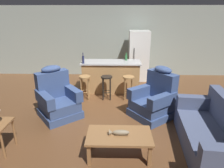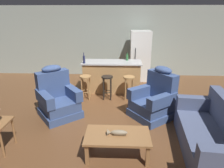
# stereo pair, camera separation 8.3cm
# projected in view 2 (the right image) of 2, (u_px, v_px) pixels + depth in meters

# --- Properties ---
(ground_plane) EXTENTS (12.00, 12.00, 0.00)m
(ground_plane) POSITION_uv_depth(u_px,v_px,m) (109.00, 110.00, 5.11)
(ground_plane) COLOR brown
(back_wall) EXTENTS (12.00, 0.05, 2.60)m
(back_wall) POSITION_uv_depth(u_px,v_px,m) (114.00, 42.00, 7.60)
(back_wall) COLOR #939E93
(back_wall) RESTS_ON ground_plane
(coffee_table) EXTENTS (1.10, 0.60, 0.42)m
(coffee_table) POSITION_uv_depth(u_px,v_px,m) (117.00, 137.00, 3.38)
(coffee_table) COLOR olive
(coffee_table) RESTS_ON ground_plane
(fish_figurine) EXTENTS (0.34, 0.10, 0.10)m
(fish_figurine) POSITION_uv_depth(u_px,v_px,m) (117.00, 133.00, 3.34)
(fish_figurine) COLOR #4C3823
(fish_figurine) RESTS_ON coffee_table
(couch) EXTENTS (1.02, 1.97, 0.94)m
(couch) POSITION_uv_depth(u_px,v_px,m) (212.00, 136.00, 3.47)
(couch) COLOR #4C5675
(couch) RESTS_ON ground_plane
(recliner_near_lamp) EXTENTS (1.18, 1.18, 1.20)m
(recliner_near_lamp) POSITION_uv_depth(u_px,v_px,m) (58.00, 99.00, 4.74)
(recliner_near_lamp) COLOR #384C7A
(recliner_near_lamp) RESTS_ON ground_plane
(recliner_near_island) EXTENTS (1.18, 1.18, 1.20)m
(recliner_near_island) POSITION_uv_depth(u_px,v_px,m) (154.00, 100.00, 4.69)
(recliner_near_island) COLOR #384C7A
(recliner_near_island) RESTS_ON ground_plane
(kitchen_island) EXTENTS (1.80, 0.70, 0.95)m
(kitchen_island) POSITION_uv_depth(u_px,v_px,m) (112.00, 76.00, 6.21)
(kitchen_island) COLOR #AD7F4C
(kitchen_island) RESTS_ON ground_plane
(bar_stool_left) EXTENTS (0.32, 0.32, 0.68)m
(bar_stool_left) POSITION_uv_depth(u_px,v_px,m) (86.00, 83.00, 5.65)
(bar_stool_left) COLOR #A87A47
(bar_stool_left) RESTS_ON ground_plane
(bar_stool_middle) EXTENTS (0.32, 0.32, 0.68)m
(bar_stool_middle) POSITION_uv_depth(u_px,v_px,m) (107.00, 83.00, 5.63)
(bar_stool_middle) COLOR black
(bar_stool_middle) RESTS_ON ground_plane
(bar_stool_right) EXTENTS (0.32, 0.32, 0.68)m
(bar_stool_right) POSITION_uv_depth(u_px,v_px,m) (129.00, 84.00, 5.60)
(bar_stool_right) COLOR #A87A47
(bar_stool_right) RESTS_ON ground_plane
(refrigerator) EXTENTS (0.70, 0.69, 1.76)m
(refrigerator) POSITION_uv_depth(u_px,v_px,m) (140.00, 56.00, 7.16)
(refrigerator) COLOR white
(refrigerator) RESTS_ON ground_plane
(bottle_tall_green) EXTENTS (0.07, 0.07, 0.32)m
(bottle_tall_green) POSITION_uv_depth(u_px,v_px,m) (84.00, 59.00, 5.81)
(bottle_tall_green) COLOR #23284C
(bottle_tall_green) RESTS_ON kitchen_island
(bottle_short_amber) EXTENTS (0.07, 0.07, 0.24)m
(bottle_short_amber) POSITION_uv_depth(u_px,v_px,m) (127.00, 57.00, 6.18)
(bottle_short_amber) COLOR #2D6B38
(bottle_short_amber) RESTS_ON kitchen_island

